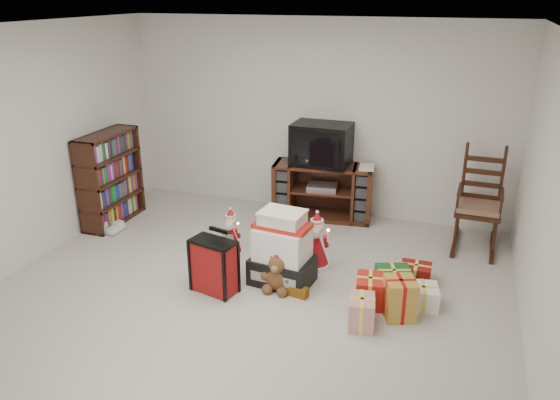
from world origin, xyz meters
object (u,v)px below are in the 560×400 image
object	(u,v)px
rocking_chair	(478,212)
sneaker_pair	(110,229)
bookshelf	(110,180)
teddy_bear	(278,274)
tv_stand	(323,191)
gift_pile	(282,253)
gift_cluster	(394,290)
red_suitcase	(214,266)
crt_television	(322,144)
mrs_claus_figurine	(231,237)
santa_figurine	(316,246)

from	to	relation	value
rocking_chair	sneaker_pair	world-z (taller)	rocking_chair
bookshelf	teddy_bear	size ratio (longest dim) A/B	2.97
sneaker_pair	teddy_bear	bearing A→B (deg)	-26.26
tv_stand	gift_pile	size ratio (longest dim) A/B	1.71
tv_stand	gift_cluster	distance (m)	2.20
bookshelf	rocking_chair	xyz separation A→B (m)	(4.39, 0.78, -0.14)
red_suitcase	crt_television	size ratio (longest dim) A/B	0.89
rocking_chair	mrs_claus_figurine	world-z (taller)	rocking_chair
mrs_claus_figurine	crt_television	bearing A→B (deg)	64.66
gift_pile	mrs_claus_figurine	size ratio (longest dim) A/B	1.39
santa_figurine	tv_stand	bearing A→B (deg)	102.37
santa_figurine	teddy_bear	bearing A→B (deg)	-109.97
mrs_claus_figurine	tv_stand	bearing A→B (deg)	63.26
gift_pile	santa_figurine	size ratio (longest dim) A/B	1.21
crt_television	teddy_bear	bearing A→B (deg)	-85.63
gift_pile	santa_figurine	bearing A→B (deg)	68.61
rocking_chair	teddy_bear	world-z (taller)	rocking_chair
red_suitcase	bookshelf	bearing A→B (deg)	162.36
tv_stand	santa_figurine	size ratio (longest dim) A/B	2.07
santa_figurine	sneaker_pair	xyz separation A→B (m)	(-2.64, 0.01, -0.20)
tv_stand	rocking_chair	bearing A→B (deg)	-13.63
red_suitcase	teddy_bear	xyz separation A→B (m)	(0.58, 0.23, -0.11)
rocking_chair	red_suitcase	bearing A→B (deg)	-138.71
bookshelf	gift_cluster	size ratio (longest dim) A/B	1.00
rocking_chair	gift_cluster	world-z (taller)	rocking_chair
bookshelf	mrs_claus_figurine	xyz separation A→B (m)	(1.80, -0.36, -0.35)
bookshelf	sneaker_pair	world-z (taller)	bookshelf
rocking_chair	gift_pile	distance (m)	2.41
tv_stand	bookshelf	bearing A→B (deg)	-165.04
red_suitcase	santa_figurine	distance (m)	1.16
rocking_chair	bookshelf	bearing A→B (deg)	-167.81
rocking_chair	gift_pile	size ratio (longest dim) A/B	1.61
bookshelf	crt_television	xyz separation A→B (m)	(2.46, 1.02, 0.42)
bookshelf	red_suitcase	bearing A→B (deg)	-30.70
red_suitcase	sneaker_pair	size ratio (longest dim) A/B	2.02
teddy_bear	sneaker_pair	world-z (taller)	teddy_bear
mrs_claus_figurine	bookshelf	bearing A→B (deg)	168.60
tv_stand	gift_pile	xyz separation A→B (m)	(0.06, -1.79, -0.03)
red_suitcase	teddy_bear	world-z (taller)	red_suitcase
bookshelf	gift_cluster	bearing A→B (deg)	-12.66
gift_pile	mrs_claus_figurine	bearing A→B (deg)	156.63
sneaker_pair	crt_television	size ratio (longest dim) A/B	0.44
tv_stand	bookshelf	distance (m)	2.69
bookshelf	gift_cluster	distance (m)	3.80
sneaker_pair	gift_cluster	size ratio (longest dim) A/B	0.28
gift_cluster	teddy_bear	bearing A→B (deg)	-174.00
gift_pile	sneaker_pair	world-z (taller)	gift_pile
tv_stand	crt_television	xyz separation A→B (m)	(-0.03, 0.01, 0.62)
mrs_claus_figurine	gift_cluster	size ratio (longest dim) A/B	0.47
bookshelf	gift_cluster	world-z (taller)	bookshelf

